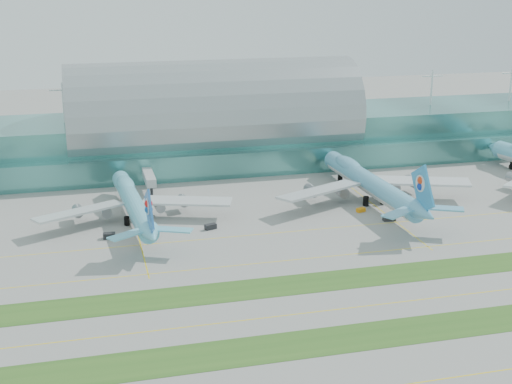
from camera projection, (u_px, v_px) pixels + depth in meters
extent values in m
plane|color=gray|center=(308.00, 287.00, 183.81)|extent=(700.00, 700.00, 0.00)
cube|color=#3D7A75|center=(213.00, 139.00, 301.23)|extent=(340.00, 42.00, 20.00)
cube|color=#3D7A75|center=(225.00, 164.00, 280.49)|extent=(340.00, 8.00, 10.00)
ellipsoid|color=#9EA5A8|center=(213.00, 115.00, 298.25)|extent=(340.00, 46.20, 16.17)
cylinder|color=white|center=(212.00, 96.00, 295.87)|extent=(0.80, 0.80, 16.00)
cube|color=#B2B7B7|center=(148.00, 176.00, 262.97)|extent=(3.50, 22.00, 3.00)
cylinder|color=black|center=(152.00, 193.00, 254.75)|extent=(1.00, 1.00, 4.00)
cube|color=#B2B7B7|center=(340.00, 163.00, 280.35)|extent=(3.50, 22.00, 3.00)
cylinder|color=black|center=(349.00, 179.00, 272.13)|extent=(1.00, 1.00, 4.00)
cube|color=#B2B7B7|center=(509.00, 152.00, 297.73)|extent=(3.50, 22.00, 3.00)
cube|color=#2D591E|center=(347.00, 339.00, 157.87)|extent=(420.00, 12.00, 0.08)
cube|color=#2D591E|center=(305.00, 283.00, 185.65)|extent=(420.00, 12.00, 0.08)
cube|color=yellow|center=(326.00, 311.00, 170.85)|extent=(420.00, 0.35, 0.01)
cube|color=yellow|center=(288.00, 260.00, 200.48)|extent=(420.00, 0.35, 0.01)
cube|color=yellow|center=(268.00, 234.00, 220.86)|extent=(420.00, 0.35, 0.01)
cylinder|color=#60BCD5|center=(133.00, 203.00, 230.77)|extent=(10.16, 60.33, 6.01)
ellipsoid|color=#60BCD5|center=(126.00, 184.00, 245.55)|extent=(6.96, 18.61, 4.28)
cone|color=#60BCD5|center=(120.00, 177.00, 260.14)|extent=(6.33, 5.25, 6.01)
cone|color=#60BCD5|center=(152.00, 235.00, 199.65)|extent=(6.30, 9.09, 5.71)
cube|color=silver|center=(79.00, 212.00, 223.98)|extent=(29.32, 19.29, 1.18)
cylinder|color=gray|center=(92.00, 211.00, 230.62)|extent=(3.66, 5.54, 3.29)
cube|color=silver|center=(187.00, 201.00, 234.28)|extent=(29.89, 15.92, 1.18)
cylinder|color=gray|center=(171.00, 203.00, 238.35)|extent=(3.66, 5.54, 3.29)
cube|color=blue|center=(149.00, 213.00, 199.60)|extent=(1.46, 12.74, 13.96)
cylinder|color=silver|center=(149.00, 207.00, 200.04)|extent=(1.19, 4.70, 4.65)
cylinder|color=black|center=(124.00, 196.00, 252.82)|extent=(1.74, 1.74, 2.91)
cylinder|color=black|center=(127.00, 221.00, 227.73)|extent=(1.74, 1.74, 2.91)
cylinder|color=black|center=(145.00, 219.00, 229.44)|extent=(1.74, 1.74, 2.91)
cylinder|color=#5AA6C8|center=(370.00, 183.00, 250.10)|extent=(9.85, 68.19, 6.80)
ellipsoid|color=#5AA6C8|center=(348.00, 164.00, 266.95)|extent=(7.38, 20.93, 4.84)
cone|color=#5AA6C8|center=(330.00, 158.00, 283.58)|extent=(7.04, 5.78, 6.80)
cone|color=#5AA6C8|center=(425.00, 214.00, 214.62)|extent=(6.89, 10.14, 6.46)
cube|color=silver|center=(320.00, 191.00, 242.83)|extent=(33.33, 21.18, 1.34)
cylinder|color=gray|center=(326.00, 191.00, 250.28)|extent=(3.99, 6.19, 3.73)
cube|color=silver|center=(423.00, 181.00, 253.61)|extent=(33.75, 18.72, 1.34)
cylinder|color=gray|center=(402.00, 184.00, 258.36)|extent=(3.99, 6.19, 3.73)
cube|color=#2D89C8|center=(423.00, 190.00, 214.57)|extent=(1.31, 14.42, 15.80)
cylinder|color=silver|center=(421.00, 183.00, 215.08)|extent=(1.22, 5.30, 5.26)
cylinder|color=black|center=(340.00, 177.00, 275.22)|extent=(1.97, 1.97, 3.29)
cylinder|color=black|center=(366.00, 201.00, 246.69)|extent=(1.97, 1.97, 3.29)
cylinder|color=black|center=(383.00, 199.00, 248.49)|extent=(1.97, 1.97, 3.29)
cone|color=#60B7D3|center=(494.00, 147.00, 299.73)|extent=(8.01, 7.00, 6.94)
cylinder|color=black|center=(512.00, 165.00, 291.89)|extent=(2.01, 2.01, 3.36)
cube|color=black|center=(109.00, 236.00, 216.73)|extent=(3.78, 2.38, 1.73)
cube|color=black|center=(211.00, 227.00, 224.46)|extent=(4.05, 2.81, 1.66)
cube|color=orange|center=(361.00, 210.00, 240.66)|extent=(3.39, 2.60, 1.32)
cube|color=black|center=(389.00, 218.00, 232.05)|extent=(4.10, 1.97, 1.63)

